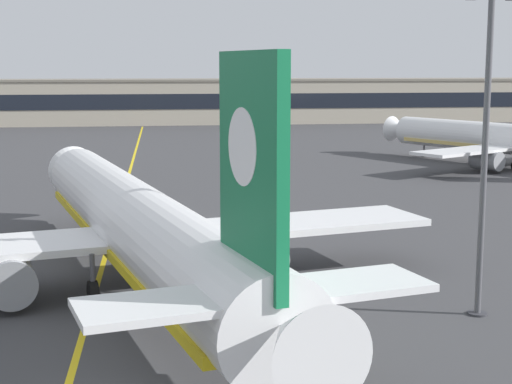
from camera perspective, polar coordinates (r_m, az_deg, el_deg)
The scene contains 5 objects.
taxiway_centreline at distance 55.92m, azimuth -10.25°, elevation -2.53°, with size 0.30×180.00×0.01m, color yellow.
airliner_foreground at distance 39.43m, azimuth -8.54°, elevation -2.41°, with size 32.23×40.99×11.65m.
apron_lamp_post at distance 36.14m, azimuth 16.20°, elevation 2.95°, with size 2.24×0.90×14.44m.
safety_cone_by_nose_gear at distance 56.65m, azimuth -6.75°, elevation -2.03°, with size 0.44×0.44×0.55m.
terminal_building at distance 152.76m, azimuth -5.04°, elevation 6.56°, with size 139.28×12.40×8.44m.
Camera 1 is at (2.52, -24.72, 11.25)m, focal length 55.40 mm.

